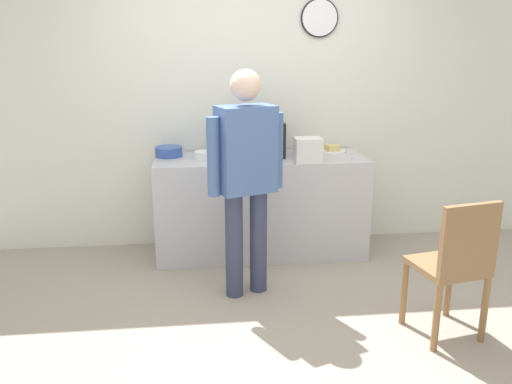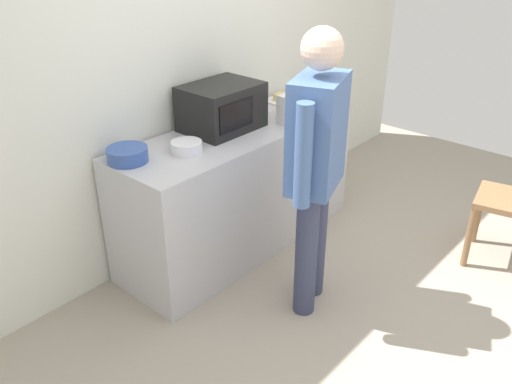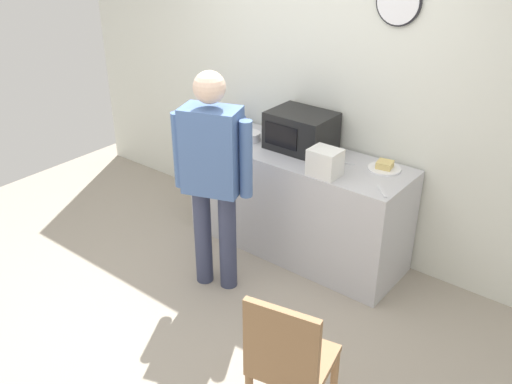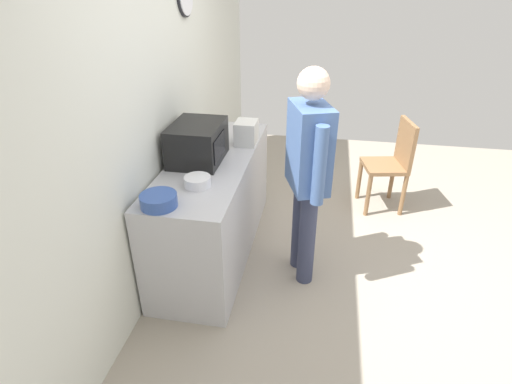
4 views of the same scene
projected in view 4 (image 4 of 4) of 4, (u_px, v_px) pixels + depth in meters
The scene contains 12 objects.
ground_plane at pixel (354, 267), 3.43m from camera, with size 6.00×6.00×0.00m, color #9E9384.
back_wall at pixel (158, 107), 3.05m from camera, with size 5.40×0.13×2.60m.
kitchen_counter at pixel (215, 205), 3.46m from camera, with size 1.82×0.62×0.88m, color #B7B7BC.
microwave at pixel (198, 142), 3.15m from camera, with size 0.50×0.39×0.30m.
sandwich_plate at pixel (216, 127), 3.83m from camera, with size 0.24×0.24×0.07m.
salad_bowl at pixel (198, 181), 2.81m from camera, with size 0.19×0.19×0.07m, color white.
cereal_bowl at pixel (159, 200), 2.56m from camera, with size 0.24×0.24×0.08m, color #33519E.
toaster at pixel (246, 133), 3.48m from camera, with size 0.22×0.18×0.20m, color silver.
fork_utensil at pixel (216, 141), 3.57m from camera, with size 0.17×0.02×0.01m, color silver.
spoon_utensil at pixel (254, 126), 3.92m from camera, with size 0.17×0.02×0.01m, color silver.
person_standing at pixel (308, 165), 2.91m from camera, with size 0.56×0.36×1.67m.
wooden_chair at pixel (392, 161), 4.07m from camera, with size 0.47×0.47×0.94m.
Camera 4 is at (-2.81, 0.34, 2.20)m, focal length 28.28 mm.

